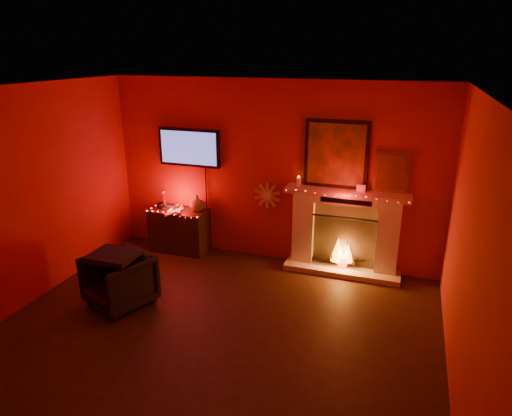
# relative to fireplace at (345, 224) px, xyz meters

# --- Properties ---
(room) EXTENTS (5.00, 5.00, 5.00)m
(room) POSITION_rel_fireplace_xyz_m (-1.14, -2.39, 0.63)
(room) COLOR black
(room) RESTS_ON ground
(floor) EXTENTS (5.00, 5.00, 0.00)m
(floor) POSITION_rel_fireplace_xyz_m (-1.14, -2.39, -0.72)
(floor) COLOR black
(floor) RESTS_ON ground
(fireplace) EXTENTS (1.72, 0.40, 2.18)m
(fireplace) POSITION_rel_fireplace_xyz_m (0.00, 0.00, 0.00)
(fireplace) COLOR beige
(fireplace) RESTS_ON floor
(tv) EXTENTS (1.00, 0.07, 1.24)m
(tv) POSITION_rel_fireplace_xyz_m (-2.44, 0.06, 0.92)
(tv) COLOR black
(tv) RESTS_ON room
(sunburst_clock) EXTENTS (0.40, 0.03, 0.40)m
(sunburst_clock) POSITION_rel_fireplace_xyz_m (-1.19, 0.09, 0.28)
(sunburst_clock) COLOR gold
(sunburst_clock) RESTS_ON room
(console_table) EXTENTS (0.90, 0.59, 0.94)m
(console_table) POSITION_rel_fireplace_xyz_m (-2.57, -0.13, -0.35)
(console_table) COLOR black
(console_table) RESTS_ON floor
(armchair) EXTENTS (0.95, 0.96, 0.67)m
(armchair) POSITION_rel_fireplace_xyz_m (-2.51, -1.87, -0.39)
(armchair) COLOR black
(armchair) RESTS_ON floor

